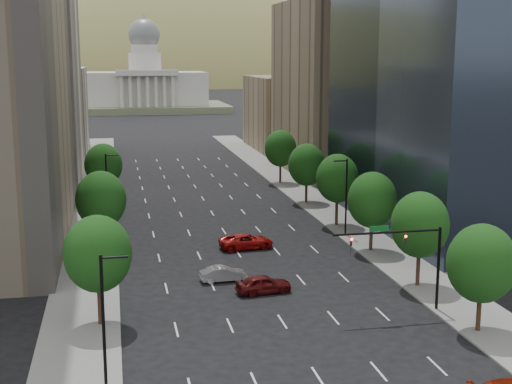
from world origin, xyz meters
TOP-DOWN VIEW (x-y plane):
  - sidewalk_left at (-15.50, 60.00)m, footprint 6.00×200.00m
  - sidewalk_right at (15.50, 60.00)m, footprint 6.00×200.00m
  - midrise_cream_left at (-25.00, 103.00)m, footprint 14.00×30.00m
  - filler_left at (-25.00, 136.00)m, footprint 14.00×26.00m
  - parking_tan_right at (25.00, 100.00)m, footprint 14.00×30.00m
  - filler_right at (25.00, 133.00)m, footprint 14.00×26.00m
  - tree_right_0 at (14.00, 25.00)m, footprint 5.20×5.20m
  - tree_right_1 at (14.00, 36.00)m, footprint 5.20×5.20m
  - tree_right_2 at (14.00, 48.00)m, footprint 5.20×5.20m
  - tree_right_3 at (14.00, 60.00)m, footprint 5.20×5.20m
  - tree_right_4 at (14.00, 74.00)m, footprint 5.20×5.20m
  - tree_right_5 at (14.00, 90.00)m, footprint 5.20×5.20m
  - tree_left_0 at (-14.00, 32.00)m, footprint 5.20×5.20m
  - tree_left_1 at (-14.00, 52.00)m, footprint 5.20×5.20m
  - tree_left_2 at (-14.00, 78.00)m, footprint 5.20×5.20m
  - streetlight_rn at (13.44, 55.00)m, footprint 1.70×0.20m
  - streetlight_ls at (-13.44, 20.00)m, footprint 1.70×0.20m
  - streetlight_ln at (-13.44, 65.00)m, footprint 1.70×0.20m
  - traffic_signal at (10.53, 30.00)m, footprint 9.12×0.40m
  - capitol at (0.00, 249.71)m, footprint 60.00×40.00m
  - foothills at (34.67, 599.39)m, footprint 720.00×413.00m
  - car_maroon at (-0.03, 36.99)m, footprint 5.09×2.55m
  - car_silver at (-3.00, 41.01)m, footprint 4.40×1.80m
  - car_red_far at (1.19, 51.75)m, footprint 6.11×3.27m

SIDE VIEW (x-z plane):
  - foothills at x=34.67m, z-range -169.28..93.72m
  - sidewalk_left at x=-15.50m, z-range 0.00..0.15m
  - sidewalk_right at x=15.50m, z-range 0.00..0.15m
  - car_silver at x=-3.00m, z-range 0.00..1.42m
  - car_red_far at x=1.19m, z-range 0.00..1.63m
  - car_maroon at x=-0.03m, z-range 0.00..1.67m
  - streetlight_rn at x=13.44m, z-range 0.34..9.34m
  - streetlight_ls at x=-13.44m, z-range 0.34..9.34m
  - streetlight_ln at x=-13.44m, z-range 0.34..9.34m
  - traffic_signal at x=10.53m, z-range 1.49..8.86m
  - tree_right_0 at x=14.00m, z-range 1.19..9.58m
  - tree_right_4 at x=14.00m, z-range 1.23..9.69m
  - tree_right_2 at x=14.00m, z-range 1.30..9.91m
  - tree_left_2 at x=-14.00m, z-range 1.34..10.02m
  - tree_right_1 at x=14.00m, z-range 1.37..10.12m
  - tree_right_5 at x=14.00m, z-range 1.37..10.12m
  - tree_left_0 at x=-14.00m, z-range 1.37..10.12m
  - tree_right_3 at x=14.00m, z-range 1.44..10.34m
  - tree_left_1 at x=-14.00m, z-range 1.48..10.45m
  - filler_right at x=25.00m, z-range 0.00..16.00m
  - capitol at x=0.00m, z-range -9.02..26.18m
  - filler_left at x=-25.00m, z-range 0.00..18.00m
  - parking_tan_right at x=25.00m, z-range 0.00..30.00m
  - midrise_cream_left at x=-25.00m, z-range 0.00..35.00m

